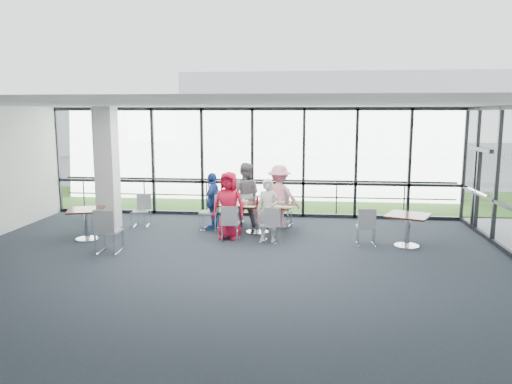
# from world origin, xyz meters

# --- Properties ---
(floor) EXTENTS (12.00, 10.00, 0.02)m
(floor) POSITION_xyz_m (0.00, 0.00, -0.01)
(floor) COLOR #1E242C
(floor) RESTS_ON ground
(ceiling) EXTENTS (12.00, 10.00, 0.04)m
(ceiling) POSITION_xyz_m (0.00, 0.00, 3.20)
(ceiling) COLOR white
(ceiling) RESTS_ON ground
(wall_front) EXTENTS (12.00, 0.10, 3.20)m
(wall_front) POSITION_xyz_m (0.00, -5.00, 1.60)
(wall_front) COLOR silver
(wall_front) RESTS_ON ground
(curtain_wall_back) EXTENTS (12.00, 0.10, 3.20)m
(curtain_wall_back) POSITION_xyz_m (0.00, 5.00, 1.60)
(curtain_wall_back) COLOR white
(curtain_wall_back) RESTS_ON ground
(exit_door) EXTENTS (0.12, 1.60, 2.10)m
(exit_door) POSITION_xyz_m (6.00, 3.75, 1.05)
(exit_door) COLOR black
(exit_door) RESTS_ON ground
(structural_column) EXTENTS (0.50, 0.50, 3.20)m
(structural_column) POSITION_xyz_m (-3.60, 3.00, 1.60)
(structural_column) COLOR white
(structural_column) RESTS_ON ground
(apron) EXTENTS (80.00, 70.00, 0.02)m
(apron) POSITION_xyz_m (0.00, 10.00, -0.02)
(apron) COLOR gray
(apron) RESTS_ON ground
(grass_strip) EXTENTS (80.00, 5.00, 0.01)m
(grass_strip) POSITION_xyz_m (0.00, 8.00, 0.01)
(grass_strip) COLOR #255417
(grass_strip) RESTS_ON ground
(hangar_main) EXTENTS (24.00, 10.00, 6.00)m
(hangar_main) POSITION_xyz_m (4.00, 32.00, 3.00)
(hangar_main) COLOR silver
(hangar_main) RESTS_ON ground
(hangar_aux) EXTENTS (10.00, 6.00, 4.00)m
(hangar_aux) POSITION_xyz_m (-18.00, 28.00, 2.00)
(hangar_aux) COLOR silver
(hangar_aux) RESTS_ON ground
(guard_rail) EXTENTS (12.00, 0.06, 0.06)m
(guard_rail) POSITION_xyz_m (0.00, 5.60, 0.50)
(guard_rail) COLOR #2D2D33
(guard_rail) RESTS_ON ground
(main_table) EXTENTS (1.93, 1.24, 0.75)m
(main_table) POSITION_xyz_m (0.37, 2.91, 0.61)
(main_table) COLOR #35190D
(main_table) RESTS_ON ground
(side_table_left) EXTENTS (1.08, 1.08, 0.75)m
(side_table_left) POSITION_xyz_m (-3.65, 1.76, 0.63)
(side_table_left) COLOR #35190D
(side_table_left) RESTS_ON ground
(side_table_right) EXTENTS (1.17, 1.17, 0.75)m
(side_table_right) POSITION_xyz_m (3.92, 1.93, 0.64)
(side_table_right) COLOR #35190D
(side_table_right) RESTS_ON ground
(diner_near_left) EXTENTS (0.88, 0.65, 1.64)m
(diner_near_left) POSITION_xyz_m (-0.25, 2.25, 0.82)
(diner_near_left) COLOR red
(diner_near_left) RESTS_ON ground
(diner_near_right) EXTENTS (0.59, 0.47, 1.51)m
(diner_near_right) POSITION_xyz_m (0.71, 2.06, 0.75)
(diner_near_right) COLOR silver
(diner_near_right) RESTS_ON ground
(diner_far_left) EXTENTS (0.91, 0.65, 1.71)m
(diner_far_left) POSITION_xyz_m (-0.05, 3.74, 0.86)
(diner_far_left) COLOR slate
(diner_far_left) RESTS_ON ground
(diner_far_right) EXTENTS (1.16, 0.74, 1.68)m
(diner_far_right) POSITION_xyz_m (0.89, 3.55, 0.84)
(diner_far_right) COLOR pink
(diner_far_right) RESTS_ON ground
(diner_end) EXTENTS (0.58, 0.93, 1.51)m
(diner_end) POSITION_xyz_m (-0.82, 3.11, 0.75)
(diner_end) COLOR #27489B
(diner_end) RESTS_ON ground
(chair_main_nl) EXTENTS (0.41, 0.41, 0.84)m
(chair_main_nl) POSITION_xyz_m (-0.18, 2.04, 0.42)
(chair_main_nl) COLOR gray
(chair_main_nl) RESTS_ON ground
(chair_main_nr) EXTENTS (0.52, 0.52, 0.84)m
(chair_main_nr) POSITION_xyz_m (0.78, 1.95, 0.42)
(chair_main_nr) COLOR gray
(chair_main_nr) RESTS_ON ground
(chair_main_fl) EXTENTS (0.52, 0.52, 0.95)m
(chair_main_fl) POSITION_xyz_m (0.02, 3.83, 0.48)
(chair_main_fl) COLOR gray
(chair_main_fl) RESTS_ON ground
(chair_main_fr) EXTENTS (0.57, 0.57, 0.98)m
(chair_main_fr) POSITION_xyz_m (0.96, 3.75, 0.49)
(chair_main_fr) COLOR gray
(chair_main_fr) RESTS_ON ground
(chair_main_end) EXTENTS (0.47, 0.47, 0.93)m
(chair_main_end) POSITION_xyz_m (-0.92, 3.08, 0.47)
(chair_main_end) COLOR gray
(chair_main_end) RESTS_ON ground
(chair_spare_la) EXTENTS (0.51, 0.51, 0.97)m
(chair_spare_la) POSITION_xyz_m (-2.65, 0.69, 0.48)
(chair_spare_la) COLOR gray
(chair_spare_la) RESTS_ON ground
(chair_spare_lb) EXTENTS (0.47, 0.47, 0.83)m
(chair_spare_lb) POSITION_xyz_m (-2.83, 3.28, 0.41)
(chair_spare_lb) COLOR gray
(chair_spare_lb) RESTS_ON ground
(chair_spare_r) EXTENTS (0.44, 0.44, 0.86)m
(chair_spare_r) POSITION_xyz_m (3.00, 1.97, 0.43)
(chair_spare_r) COLOR gray
(chair_spare_r) RESTS_ON ground
(plate_nl) EXTENTS (0.24, 0.24, 0.01)m
(plate_nl) POSITION_xyz_m (-0.16, 2.62, 0.76)
(plate_nl) COLOR white
(plate_nl) RESTS_ON main_table
(plate_nr) EXTENTS (0.25, 0.25, 0.01)m
(plate_nr) POSITION_xyz_m (0.89, 2.56, 0.76)
(plate_nr) COLOR white
(plate_nr) RESTS_ON main_table
(plate_fl) EXTENTS (0.24, 0.24, 0.01)m
(plate_fl) POSITION_xyz_m (-0.02, 3.27, 0.76)
(plate_fl) COLOR white
(plate_fl) RESTS_ON main_table
(plate_fr) EXTENTS (0.27, 0.27, 0.01)m
(plate_fr) POSITION_xyz_m (0.91, 3.20, 0.76)
(plate_fr) COLOR white
(plate_fr) RESTS_ON main_table
(plate_end) EXTENTS (0.26, 0.26, 0.01)m
(plate_end) POSITION_xyz_m (-0.43, 3.02, 0.76)
(plate_end) COLOR white
(plate_end) RESTS_ON main_table
(tumbler_a) EXTENTS (0.07, 0.07, 0.14)m
(tumbler_a) POSITION_xyz_m (0.09, 2.74, 0.82)
(tumbler_a) COLOR white
(tumbler_a) RESTS_ON main_table
(tumbler_b) EXTENTS (0.07, 0.07, 0.13)m
(tumbler_b) POSITION_xyz_m (0.62, 2.69, 0.82)
(tumbler_b) COLOR white
(tumbler_b) RESTS_ON main_table
(tumbler_c) EXTENTS (0.07, 0.07, 0.14)m
(tumbler_c) POSITION_xyz_m (0.50, 3.14, 0.82)
(tumbler_c) COLOR white
(tumbler_c) RESTS_ON main_table
(tumbler_d) EXTENTS (0.06, 0.06, 0.13)m
(tumbler_d) POSITION_xyz_m (-0.24, 2.85, 0.81)
(tumbler_d) COLOR white
(tumbler_d) RESTS_ON main_table
(menu_a) EXTENTS (0.29, 0.21, 0.00)m
(menu_a) POSITION_xyz_m (0.21, 2.51, 0.75)
(menu_a) COLOR white
(menu_a) RESTS_ON main_table
(menu_b) EXTENTS (0.35, 0.26, 0.00)m
(menu_b) POSITION_xyz_m (1.11, 2.57, 0.75)
(menu_b) COLOR white
(menu_b) RESTS_ON main_table
(menu_c) EXTENTS (0.29, 0.20, 0.00)m
(menu_c) POSITION_xyz_m (0.55, 3.28, 0.75)
(menu_c) COLOR white
(menu_c) RESTS_ON main_table
(condiment_caddy) EXTENTS (0.10, 0.07, 0.04)m
(condiment_caddy) POSITION_xyz_m (0.39, 2.93, 0.77)
(condiment_caddy) COLOR black
(condiment_caddy) RESTS_ON main_table
(ketchup_bottle) EXTENTS (0.06, 0.06, 0.18)m
(ketchup_bottle) POSITION_xyz_m (0.36, 2.99, 0.84)
(ketchup_bottle) COLOR #940112
(ketchup_bottle) RESTS_ON main_table
(green_bottle) EXTENTS (0.05, 0.05, 0.20)m
(green_bottle) POSITION_xyz_m (0.50, 2.89, 0.85)
(green_bottle) COLOR #17762D
(green_bottle) RESTS_ON main_table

